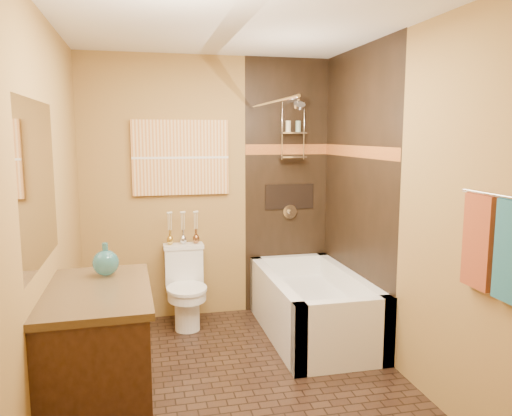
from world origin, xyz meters
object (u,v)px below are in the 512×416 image
object	(u,v)px
bathtub	(312,311)
toilet	(186,287)
sunset_painting	(181,158)
vanity	(98,360)

from	to	relation	value
bathtub	toilet	distance (m)	1.18
sunset_painting	toilet	distance (m)	1.20
sunset_painting	vanity	world-z (taller)	sunset_painting
vanity	sunset_painting	bearing A→B (deg)	68.61
sunset_painting	bathtub	xyz separation A→B (m)	(1.07, -0.73, -1.33)
bathtub	toilet	world-z (taller)	toilet
bathtub	vanity	bearing A→B (deg)	-147.58
sunset_painting	bathtub	distance (m)	1.85
vanity	toilet	bearing A→B (deg)	65.76
sunset_painting	toilet	size ratio (longest dim) A/B	1.22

